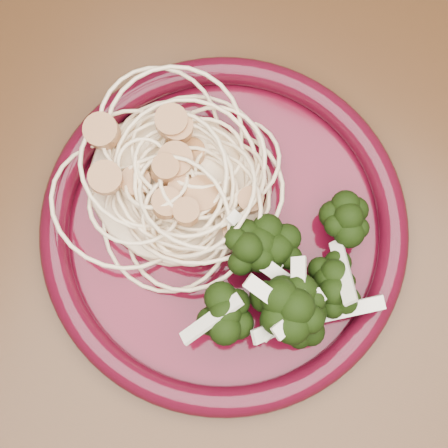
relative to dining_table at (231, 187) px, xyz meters
name	(u,v)px	position (x,y,z in m)	size (l,w,h in m)	color
dining_table	(231,187)	(0.00, 0.00, 0.00)	(1.20, 0.80, 0.75)	#472814
dinner_plate	(224,227)	(0.02, -0.06, 0.11)	(0.35, 0.35, 0.02)	#430614
spaghetti_pile	(175,182)	(-0.03, -0.05, 0.12)	(0.14, 0.13, 0.03)	#F9DFB4
scallop_cluster	(171,166)	(-0.03, -0.05, 0.16)	(0.13, 0.13, 0.04)	#B07440
broccoli_pile	(288,273)	(0.08, -0.08, 0.13)	(0.09, 0.15, 0.05)	black
onion_garnish	(292,266)	(0.08, -0.08, 0.16)	(0.06, 0.10, 0.05)	beige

